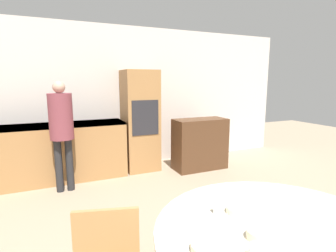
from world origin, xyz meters
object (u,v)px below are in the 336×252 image
object	(u,v)px
oven_unit	(140,121)
bowl_near	(210,248)
person_standing	(61,124)
bowl_centre	(237,210)
sideboard	(200,144)
bowl_far	(259,235)

from	to	relation	value
oven_unit	bowl_near	xyz separation A→B (m)	(-0.77, -3.51, -0.11)
oven_unit	bowl_near	size ratio (longest dim) A/B	9.53
person_standing	bowl_centre	bearing A→B (deg)	-71.06
oven_unit	bowl_centre	distance (m)	3.28
sideboard	bowl_centre	world-z (taller)	sideboard
bowl_far	oven_unit	bearing A→B (deg)	82.36
oven_unit	bowl_centre	size ratio (longest dim) A/B	13.11
person_standing	bowl_near	distance (m)	3.06
oven_unit	bowl_far	size ratio (longest dim) A/B	13.53
oven_unit	bowl_far	bearing A→B (deg)	-97.64
oven_unit	bowl_far	xyz separation A→B (m)	(-0.47, -3.53, -0.10)
sideboard	bowl_centre	distance (m)	3.16
bowl_far	person_standing	bearing A→B (deg)	106.02
person_standing	bowl_centre	size ratio (longest dim) A/B	11.71
oven_unit	bowl_far	distance (m)	3.56
sideboard	bowl_far	size ratio (longest dim) A/B	7.30
oven_unit	person_standing	size ratio (longest dim) A/B	1.12
person_standing	bowl_near	bearing A→B (deg)	-79.28
person_standing	bowl_far	world-z (taller)	person_standing
bowl_near	person_standing	bearing A→B (deg)	100.72
person_standing	bowl_far	xyz separation A→B (m)	(0.87, -3.01, -0.20)
bowl_centre	bowl_far	size ratio (longest dim) A/B	1.03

